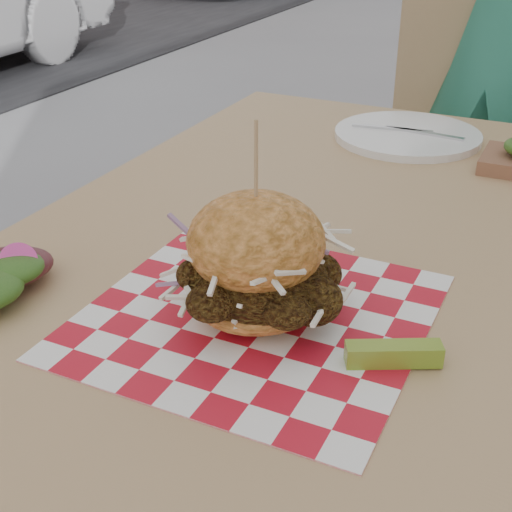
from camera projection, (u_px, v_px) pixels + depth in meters
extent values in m
plane|color=gray|center=(251.00, 474.00, 1.59)|extent=(80.00, 80.00, 0.00)
cube|color=tan|center=(329.00, 237.00, 1.00)|extent=(0.80, 1.20, 0.04)
cylinder|color=#333338|center=(268.00, 260.00, 1.74)|extent=(0.05, 0.05, 0.71)
cube|color=tan|center=(446.00, 192.00, 1.87)|extent=(0.44, 0.44, 0.04)
cube|color=tan|center=(471.00, 80.00, 1.92)|extent=(0.42, 0.06, 0.50)
cylinder|color=#333338|center=(355.00, 288.00, 1.90)|extent=(0.03, 0.03, 0.43)
cylinder|color=#333338|center=(495.00, 316.00, 1.77)|extent=(0.03, 0.03, 0.43)
cylinder|color=#333338|center=(388.00, 233.00, 2.19)|extent=(0.03, 0.03, 0.43)
cylinder|color=#333338|center=(510.00, 255.00, 2.07)|extent=(0.03, 0.03, 0.43)
cube|color=red|center=(256.00, 315.00, 0.79)|extent=(0.36, 0.36, 0.00)
ellipsoid|color=#E69041|center=(256.00, 295.00, 0.77)|extent=(0.14, 0.14, 0.05)
ellipsoid|color=brown|center=(256.00, 279.00, 0.76)|extent=(0.16, 0.15, 0.08)
ellipsoid|color=#E69041|center=(256.00, 241.00, 0.74)|extent=(0.15, 0.15, 0.10)
cylinder|color=tan|center=(256.00, 174.00, 0.71)|extent=(0.00, 0.00, 0.11)
cube|color=olive|center=(394.00, 354.00, 0.70)|extent=(0.09, 0.06, 0.02)
ellipsoid|color=#3F1419|center=(18.00, 287.00, 0.81)|extent=(0.08, 0.08, 0.03)
ellipsoid|color=#1D4B15|center=(16.00, 271.00, 0.85)|extent=(0.08, 0.08, 0.03)
cylinder|color=#F142A9|center=(18.00, 261.00, 0.83)|extent=(0.05, 0.05, 0.04)
cylinder|color=white|center=(408.00, 135.00, 1.32)|extent=(0.27, 0.27, 0.01)
cube|color=silver|center=(392.00, 128.00, 1.33)|extent=(0.15, 0.03, 0.00)
cube|color=silver|center=(424.00, 133.00, 1.31)|extent=(0.15, 0.03, 0.00)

